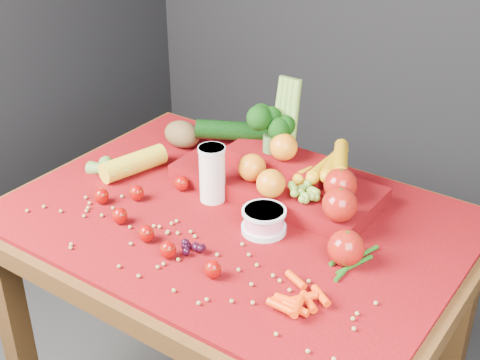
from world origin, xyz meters
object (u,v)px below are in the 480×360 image
Objects in this scene: milk_glass at (212,172)px; yogurt_bowl at (264,220)px; table at (235,252)px; produce_mound at (286,173)px.

yogurt_bowl is at bearing -14.28° from milk_glass.
table is 0.23m from produce_mound.
milk_glass is (-0.09, 0.03, 0.18)m from table.
produce_mound reaches higher than milk_glass.
milk_glass is 0.19m from yogurt_bowl.
table is at bearing -18.69° from milk_glass.
milk_glass is 0.24× the size of produce_mound.
produce_mound is (0.13, 0.12, -0.02)m from milk_glass.
milk_glass is at bearing -136.89° from produce_mound.
yogurt_bowl is 0.17× the size of produce_mound.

